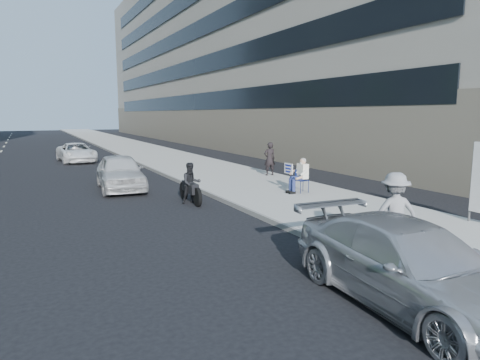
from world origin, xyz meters
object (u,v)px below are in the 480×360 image
jogger (394,212)px  parked_sedan (409,265)px  white_sedan_far (76,152)px  seated_protester (299,174)px  white_sedan_near (120,172)px  pedestrian_woman (270,159)px  motorcycle (191,185)px

jogger → parked_sedan: jogger is taller
white_sedan_far → seated_protester: bearing=-72.8°
jogger → white_sedan_near: size_ratio=0.40×
white_sedan_near → white_sedan_far: 11.73m
seated_protester → white_sedan_far: size_ratio=0.30×
pedestrian_woman → motorcycle: pedestrian_woman is taller
jogger → parked_sedan: size_ratio=0.37×
white_sedan_near → white_sedan_far: size_ratio=0.97×
jogger → pedestrian_woman: 11.69m
jogger → pedestrian_woman: (3.50, 11.15, -0.06)m
seated_protester → parked_sedan: size_ratio=0.28×
white_sedan_near → jogger: bearing=-68.2°
pedestrian_woman → white_sedan_far: (-7.53, 11.83, -0.34)m
jogger → white_sedan_near: bearing=-50.8°
jogger → seated_protester: bearing=-86.1°
seated_protester → jogger: (-2.17, -6.71, 0.14)m
jogger → motorcycle: (-1.89, 7.38, -0.37)m
parked_sedan → white_sedan_near: (-2.00, 13.08, 0.05)m
pedestrian_woman → parked_sedan: pedestrian_woman is taller
seated_protester → pedestrian_woman: size_ratio=0.82×
jogger → motorcycle: size_ratio=0.84×
white_sedan_near → motorcycle: white_sedan_near is taller
pedestrian_woman → white_sedan_near: 7.05m
seated_protester → motorcycle: (-4.06, 0.67, -0.24)m
white_sedan_near → white_sedan_far: (-0.49, 11.72, -0.12)m
seated_protester → white_sedan_near: (-5.71, 4.56, -0.15)m
jogger → motorcycle: bearing=-53.8°
pedestrian_woman → parked_sedan: (-5.04, -12.96, -0.27)m
jogger → white_sedan_near: (-3.54, 11.27, -0.28)m
white_sedan_far → parked_sedan: bearing=-87.9°
pedestrian_woman → parked_sedan: 13.91m
motorcycle → jogger: bearing=-73.0°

